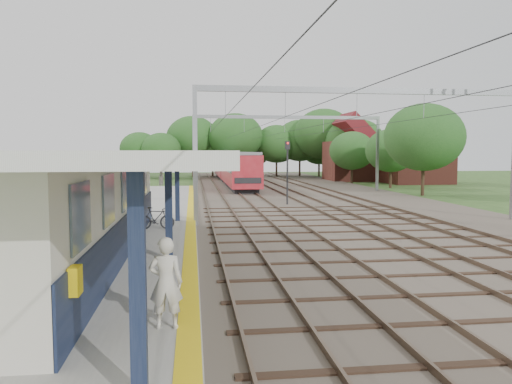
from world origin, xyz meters
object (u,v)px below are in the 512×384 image
person (166,283)px  train (232,166)px  bicycle (156,218)px  signal_post (287,165)px

person → train: 49.44m
person → bicycle: size_ratio=1.10×
train → bicycle: bearing=-99.7°
bicycle → signal_post: bearing=-28.4°
train → signal_post: signal_post is taller
bicycle → signal_post: (8.12, 11.72, 1.99)m
person → signal_post: bearing=-102.9°
person → bicycle: 12.55m
train → signal_post: size_ratio=7.62×
train → signal_post: (1.85, -24.95, 0.82)m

